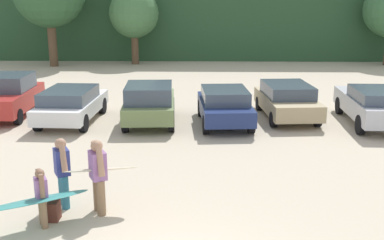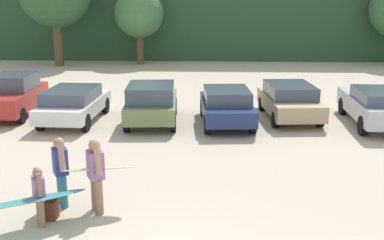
% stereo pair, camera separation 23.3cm
% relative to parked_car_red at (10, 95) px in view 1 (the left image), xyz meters
% --- Properties ---
extents(hillside_ridge, '(108.00, 12.00, 7.34)m').
position_rel_parked_car_red_xyz_m(hillside_ridge, '(7.45, 22.95, 2.82)').
color(hillside_ridge, '#284C2D').
rests_on(hillside_ridge, ground_plane).
extents(tree_far_left, '(3.51, 3.51, 5.38)m').
position_rel_parked_car_red_xyz_m(tree_far_left, '(3.05, 15.39, 2.74)').
color(tree_far_left, brown).
rests_on(tree_far_left, ground_plane).
extents(parked_car_red, '(1.88, 4.24, 1.70)m').
position_rel_parked_car_red_xyz_m(parked_car_red, '(0.00, 0.00, 0.00)').
color(parked_car_red, '#B72D28').
rests_on(parked_car_red, ground_plane).
extents(parked_car_white, '(2.05, 4.39, 1.37)m').
position_rel_parked_car_red_xyz_m(parked_car_white, '(2.82, -1.01, -0.10)').
color(parked_car_white, white).
rests_on(parked_car_white, ground_plane).
extents(parked_car_olive_green, '(2.13, 4.16, 1.60)m').
position_rel_parked_car_red_xyz_m(parked_car_olive_green, '(5.92, -1.14, -0.01)').
color(parked_car_olive_green, '#6B7F4C').
rests_on(parked_car_olive_green, ground_plane).
extents(parked_car_navy, '(2.12, 4.07, 1.40)m').
position_rel_parked_car_red_xyz_m(parked_car_navy, '(8.82, -1.19, -0.09)').
color(parked_car_navy, navy).
rests_on(parked_car_navy, ground_plane).
extents(parked_car_tan, '(2.24, 4.33, 1.40)m').
position_rel_parked_car_red_xyz_m(parked_car_tan, '(11.41, -0.10, -0.10)').
color(parked_car_tan, tan).
rests_on(parked_car_tan, ground_plane).
extents(parked_car_silver, '(1.89, 4.74, 1.48)m').
position_rel_parked_car_red_xyz_m(parked_car_silver, '(14.48, -1.08, -0.05)').
color(parked_car_silver, silver).
rests_on(parked_car_silver, ground_plane).
extents(person_adult, '(0.49, 0.72, 1.75)m').
position_rel_parked_car_red_xyz_m(person_adult, '(5.62, -9.04, 0.13)').
color(person_adult, '#8C6B4C').
rests_on(person_adult, ground_plane).
extents(person_child, '(0.36, 0.51, 1.31)m').
position_rel_parked_car_red_xyz_m(person_child, '(4.54, -9.73, -0.11)').
color(person_child, '#8C6B4C').
rests_on(person_child, ground_plane).
extents(person_companion, '(0.48, 0.74, 1.69)m').
position_rel_parked_car_red_xyz_m(person_companion, '(4.71, -8.72, 0.10)').
color(person_companion, teal).
rests_on(person_companion, ground_plane).
extents(surfboard_cream, '(1.77, 0.85, 0.22)m').
position_rel_parked_car_red_xyz_m(surfboard_cream, '(5.68, -8.90, 0.15)').
color(surfboard_cream, beige).
extents(surfboard_teal, '(2.32, 1.79, 0.21)m').
position_rel_parked_car_red_xyz_m(surfboard_teal, '(4.44, -9.88, -0.20)').
color(surfboard_teal, teal).
extents(backpack_dropped, '(0.24, 0.34, 0.45)m').
position_rel_parked_car_red_xyz_m(backpack_dropped, '(4.68, -9.44, -0.63)').
color(backpack_dropped, '#592D23').
rests_on(backpack_dropped, ground_plane).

